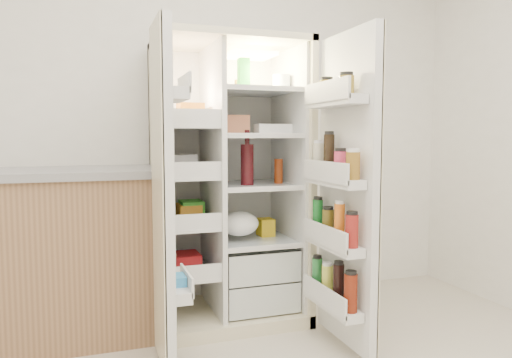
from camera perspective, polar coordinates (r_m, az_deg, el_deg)
name	(u,v)px	position (r m, az deg, el deg)	size (l,w,h in m)	color
wall_back	(199,114)	(3.48, -6.76, 7.55)	(4.00, 0.02, 2.70)	white
refrigerator	(229,205)	(3.20, -3.18, -3.09)	(0.92, 0.70, 1.80)	beige
freezer_door	(163,197)	(2.49, -10.83, -2.04)	(0.15, 0.40, 1.72)	silver
fridge_door	(344,194)	(2.72, 10.37, -1.80)	(0.17, 0.58, 1.72)	silver
kitchen_counter	(45,254)	(3.14, -23.60, -8.09)	(1.38, 0.74, 1.00)	#8F6847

